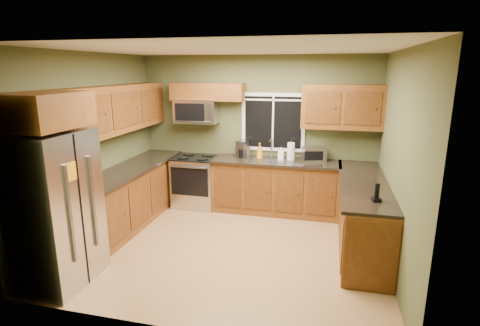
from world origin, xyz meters
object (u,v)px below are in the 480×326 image
at_px(microwave, 197,111).
at_px(paper_towel_roll, 291,151).
at_px(coffee_maker, 242,149).
at_px(range, 196,181).
at_px(soap_bottle_a, 260,151).
at_px(toaster_oven, 314,154).
at_px(refrigerator, 54,209).
at_px(soap_bottle_b, 281,153).
at_px(cordless_phone, 376,196).
at_px(soap_bottle_c, 240,152).
at_px(kettle, 247,150).

height_order(microwave, paper_towel_roll, microwave).
bearing_deg(coffee_maker, range, -170.74).
xyz_separation_m(microwave, soap_bottle_a, (1.17, -0.10, -0.65)).
relative_size(range, toaster_oven, 2.17).
xyz_separation_m(refrigerator, microwave, (0.69, 2.91, 0.83)).
xyz_separation_m(toaster_oven, paper_towel_roll, (-0.39, -0.03, 0.03)).
height_order(refrigerator, range, refrigerator).
bearing_deg(toaster_oven, coffee_maker, -179.54).
distance_m(range, paper_towel_roll, 1.81).
distance_m(refrigerator, soap_bottle_b, 3.64).
xyz_separation_m(soap_bottle_b, cordless_phone, (1.38, -1.84, -0.04)).
bearing_deg(toaster_oven, refrigerator, -133.63).
relative_size(range, soap_bottle_c, 5.25).
bearing_deg(paper_towel_roll, soap_bottle_c, 178.20).
distance_m(microwave, toaster_oven, 2.20).
xyz_separation_m(soap_bottle_b, soap_bottle_c, (-0.73, 0.03, -0.02)).
bearing_deg(kettle, soap_bottle_a, -28.39).
distance_m(coffee_maker, soap_bottle_a, 0.34).
height_order(coffee_maker, soap_bottle_c, coffee_maker).
height_order(microwave, soap_bottle_b, microwave).
distance_m(microwave, paper_towel_roll, 1.82).
height_order(toaster_oven, coffee_maker, coffee_maker).
bearing_deg(soap_bottle_c, paper_towel_roll, -1.80).
relative_size(soap_bottle_a, cordless_phone, 1.28).
bearing_deg(paper_towel_roll, cordless_phone, -56.82).
height_order(coffee_maker, soap_bottle_b, coffee_maker).
bearing_deg(toaster_oven, soap_bottle_c, -179.73).
relative_size(soap_bottle_a, soap_bottle_b, 1.33).
bearing_deg(microwave, range, -89.98).
xyz_separation_m(toaster_oven, kettle, (-1.18, 0.03, -0.00)).
relative_size(kettle, cordless_phone, 1.12).
bearing_deg(soap_bottle_b, cordless_phone, -53.23).
height_order(soap_bottle_c, cordless_phone, cordless_phone).
bearing_deg(range, cordless_phone, -30.78).
relative_size(coffee_maker, soap_bottle_a, 1.02).
relative_size(paper_towel_roll, soap_bottle_a, 1.17).
xyz_separation_m(range, cordless_phone, (2.91, -1.73, 0.54)).
distance_m(soap_bottle_a, soap_bottle_c, 0.39).
height_order(toaster_oven, soap_bottle_a, soap_bottle_a).
height_order(kettle, soap_bottle_b, kettle).
relative_size(paper_towel_roll, cordless_phone, 1.50).
bearing_deg(toaster_oven, microwave, -179.70).
height_order(range, soap_bottle_a, soap_bottle_a).
height_order(toaster_oven, kettle, kettle).
bearing_deg(soap_bottle_b, toaster_oven, 3.77).
xyz_separation_m(coffee_maker, paper_towel_roll, (0.86, -0.02, 0.02)).
bearing_deg(microwave, soap_bottle_a, -4.73).
xyz_separation_m(paper_towel_roll, soap_bottle_a, (-0.53, -0.07, -0.01)).
xyz_separation_m(range, soap_bottle_c, (0.80, 0.14, 0.56)).
bearing_deg(refrigerator, soap_bottle_c, 62.91).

